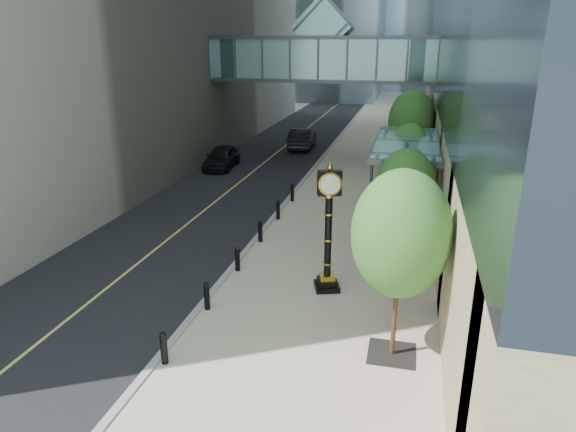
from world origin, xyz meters
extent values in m
plane|color=gray|center=(0.00, 0.00, 0.00)|extent=(320.00, 320.00, 0.00)
cube|color=black|center=(-7.00, 40.00, 0.01)|extent=(8.00, 180.00, 0.02)
cube|color=#B1A888|center=(1.00, 40.00, 0.03)|extent=(8.00, 180.00, 0.06)
cube|color=gray|center=(-3.00, 40.00, 0.04)|extent=(0.25, 180.00, 0.07)
cube|color=slate|center=(-3.00, 28.00, 7.50)|extent=(17.00, 4.00, 3.00)
cube|color=#383F44|center=(-3.00, 28.00, 6.05)|extent=(17.00, 4.20, 0.25)
cube|color=#383F44|center=(-3.00, 28.00, 8.95)|extent=(17.00, 4.20, 0.25)
cube|color=slate|center=(-3.00, 28.00, 9.60)|extent=(4.24, 3.00, 4.24)
cube|color=#383F44|center=(3.50, 14.00, 4.20)|extent=(3.00, 8.00, 0.25)
cube|color=slate|center=(3.50, 14.00, 4.35)|extent=(2.80, 7.80, 0.06)
cylinder|color=#383F44|center=(2.20, 10.30, 2.10)|extent=(0.12, 0.12, 4.20)
cylinder|color=#383F44|center=(2.20, 17.70, 2.10)|extent=(0.12, 0.12, 4.20)
cylinder|color=black|center=(-2.70, 1.00, 0.51)|extent=(0.20, 0.20, 0.90)
cylinder|color=black|center=(-2.70, 4.20, 0.51)|extent=(0.20, 0.20, 0.90)
cylinder|color=black|center=(-2.70, 7.40, 0.51)|extent=(0.20, 0.20, 0.90)
cylinder|color=black|center=(-2.70, 10.60, 0.51)|extent=(0.20, 0.20, 0.90)
cylinder|color=black|center=(-2.70, 13.80, 0.51)|extent=(0.20, 0.20, 0.90)
cylinder|color=black|center=(-2.70, 17.00, 0.51)|extent=(0.20, 0.20, 0.90)
cube|color=black|center=(3.60, 3.00, 0.07)|extent=(1.40, 1.40, 0.02)
cylinder|color=#402E1B|center=(3.60, 3.00, 1.55)|extent=(0.14, 0.14, 2.97)
ellipsoid|color=#2D5620|center=(3.60, 3.00, 3.85)|extent=(2.73, 2.73, 3.63)
cube|color=black|center=(3.60, 9.50, 0.07)|extent=(1.40, 1.40, 0.02)
cylinder|color=#402E1B|center=(3.60, 9.50, 1.35)|extent=(0.14, 0.14, 2.58)
ellipsoid|color=#2D5620|center=(3.60, 9.50, 3.34)|extent=(2.36, 2.36, 3.15)
cube|color=black|center=(3.60, 16.00, 0.07)|extent=(1.40, 1.40, 0.02)
cylinder|color=#402E1B|center=(3.60, 16.00, 1.34)|extent=(0.14, 0.14, 2.56)
ellipsoid|color=#2D5620|center=(3.60, 16.00, 3.31)|extent=(2.34, 2.34, 3.12)
cube|color=black|center=(3.60, 22.50, 0.07)|extent=(1.40, 1.40, 0.02)
cylinder|color=#402E1B|center=(3.60, 22.50, 1.63)|extent=(0.14, 0.14, 3.13)
ellipsoid|color=#2D5620|center=(3.60, 22.50, 4.05)|extent=(2.87, 2.87, 3.83)
cube|color=black|center=(3.60, 29.00, 0.07)|extent=(1.40, 1.40, 0.02)
cylinder|color=#402E1B|center=(3.60, 29.00, 1.47)|extent=(0.14, 0.14, 2.83)
ellipsoid|color=#2D5620|center=(3.60, 29.00, 3.66)|extent=(2.59, 2.59, 3.45)
cube|color=black|center=(1.04, 6.67, 0.16)|extent=(1.12, 1.12, 0.20)
cube|color=black|center=(1.04, 6.67, 0.35)|extent=(0.87, 0.87, 0.20)
cube|color=gold|center=(1.04, 6.67, 0.55)|extent=(0.68, 0.68, 0.20)
cylinder|color=black|center=(1.04, 6.67, 2.17)|extent=(0.26, 0.26, 3.05)
cube|color=black|center=(1.04, 6.67, 4.14)|extent=(0.89, 0.54, 0.88)
cylinder|color=white|center=(1.04, 6.84, 4.14)|extent=(0.67, 0.25, 0.69)
cylinder|color=white|center=(1.04, 6.50, 4.14)|extent=(0.67, 0.25, 0.69)
sphere|color=gold|center=(1.04, 6.67, 4.68)|extent=(0.20, 0.20, 0.20)
imported|color=#A7A399|center=(3.81, 11.02, 0.88)|extent=(0.62, 0.43, 1.64)
imported|color=black|center=(-9.50, 23.75, 0.81)|extent=(2.21, 4.75, 1.58)
imported|color=black|center=(-5.34, 32.00, 0.88)|extent=(2.15, 5.33, 1.72)
camera|label=1|loc=(3.68, -10.34, 8.87)|focal=32.00mm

